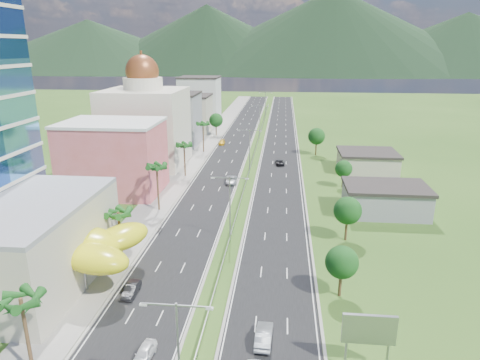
% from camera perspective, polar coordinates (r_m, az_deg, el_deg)
% --- Properties ---
extents(ground, '(500.00, 500.00, 0.00)m').
position_cam_1_polar(ground, '(62.70, -2.46, -11.90)').
color(ground, '#2D5119').
rests_on(ground, ground).
extents(road_left, '(11.00, 260.00, 0.04)m').
position_cam_1_polar(road_left, '(148.12, -0.40, 5.49)').
color(road_left, black).
rests_on(road_left, ground).
extents(road_right, '(11.00, 260.00, 0.04)m').
position_cam_1_polar(road_right, '(147.29, 5.43, 5.34)').
color(road_right, black).
rests_on(road_right, ground).
extents(sidewalk_left, '(7.00, 260.00, 0.12)m').
position_cam_1_polar(sidewalk_left, '(149.41, -4.05, 5.57)').
color(sidewalk_left, gray).
rests_on(sidewalk_left, ground).
extents(median_guardrail, '(0.10, 216.06, 0.76)m').
position_cam_1_polar(median_guardrail, '(129.84, 2.04, 4.04)').
color(median_guardrail, gray).
rests_on(median_guardrail, ground).
extents(streetlight_median_a, '(6.04, 0.25, 11.00)m').
position_cam_1_polar(streetlight_median_a, '(38.53, -8.23, -21.23)').
color(streetlight_median_a, gray).
rests_on(streetlight_median_a, ground).
extents(streetlight_median_b, '(6.04, 0.25, 11.00)m').
position_cam_1_polar(streetlight_median_b, '(68.87, -1.35, -2.92)').
color(streetlight_median_b, gray).
rests_on(streetlight_median_b, ground).
extents(streetlight_median_c, '(6.04, 0.25, 11.00)m').
position_cam_1_polar(streetlight_median_c, '(107.09, 1.29, 4.51)').
color(streetlight_median_c, gray).
rests_on(streetlight_median_c, ground).
extents(streetlight_median_d, '(6.04, 0.25, 11.00)m').
position_cam_1_polar(streetlight_median_d, '(151.19, 2.65, 8.31)').
color(streetlight_median_d, gray).
rests_on(streetlight_median_d, ground).
extents(streetlight_median_e, '(6.04, 0.25, 11.00)m').
position_cam_1_polar(streetlight_median_e, '(195.70, 3.41, 10.39)').
color(streetlight_median_e, gray).
rests_on(streetlight_median_e, ground).
extents(lime_canopy, '(18.00, 15.00, 7.40)m').
position_cam_1_polar(lime_canopy, '(62.90, -21.60, -8.01)').
color(lime_canopy, yellow).
rests_on(lime_canopy, ground).
extents(pink_shophouse, '(20.00, 15.00, 15.00)m').
position_cam_1_polar(pink_shophouse, '(96.17, -16.49, 2.75)').
color(pink_shophouse, '#CE5754').
rests_on(pink_shophouse, ground).
extents(domed_building, '(20.00, 20.00, 28.70)m').
position_cam_1_polar(domed_building, '(116.50, -12.48, 7.48)').
color(domed_building, beige).
rests_on(domed_building, ground).
extents(midrise_grey, '(16.00, 15.00, 16.00)m').
position_cam_1_polar(midrise_grey, '(140.43, -8.87, 7.94)').
color(midrise_grey, gray).
rests_on(midrise_grey, ground).
extents(midrise_beige, '(16.00, 15.00, 13.00)m').
position_cam_1_polar(midrise_beige, '(161.78, -6.91, 8.72)').
color(midrise_beige, '#BEB69C').
rests_on(midrise_beige, ground).
extents(midrise_white, '(16.00, 15.00, 18.00)m').
position_cam_1_polar(midrise_white, '(183.75, -5.38, 10.59)').
color(midrise_white, silver).
rests_on(midrise_white, ground).
extents(billboard, '(5.20, 0.35, 6.20)m').
position_cam_1_polar(billboard, '(45.51, 16.83, -18.71)').
color(billboard, gray).
rests_on(billboard, ground).
extents(shed_near, '(15.00, 10.00, 5.00)m').
position_cam_1_polar(shed_near, '(86.27, 18.78, -2.61)').
color(shed_near, gray).
rests_on(shed_near, ground).
extents(shed_far, '(14.00, 12.00, 4.40)m').
position_cam_1_polar(shed_far, '(114.83, 16.59, 2.33)').
color(shed_far, '#BEB69C').
rests_on(shed_far, ground).
extents(palm_tree_a, '(3.60, 3.60, 9.10)m').
position_cam_1_polar(palm_tree_a, '(45.83, -27.16, -14.37)').
color(palm_tree_a, '#47301C').
rests_on(palm_tree_a, ground).
extents(palm_tree_b, '(3.60, 3.60, 8.10)m').
position_cam_1_polar(palm_tree_b, '(65.26, -15.92, -4.51)').
color(palm_tree_b, '#47301C').
rests_on(palm_tree_b, ground).
extents(palm_tree_c, '(3.60, 3.60, 9.60)m').
position_cam_1_polar(palm_tree_c, '(82.68, -11.05, 1.53)').
color(palm_tree_c, '#47301C').
rests_on(palm_tree_c, ground).
extents(palm_tree_d, '(3.60, 3.60, 8.60)m').
position_cam_1_polar(palm_tree_d, '(104.43, -7.46, 4.48)').
color(palm_tree_d, '#47301C').
rests_on(palm_tree_d, ground).
extents(palm_tree_e, '(3.60, 3.60, 9.40)m').
position_cam_1_polar(palm_tree_e, '(128.25, -4.97, 7.32)').
color(palm_tree_e, '#47301C').
rests_on(palm_tree_e, ground).
extents(leafy_tree_lfar, '(4.90, 4.90, 8.05)m').
position_cam_1_polar(leafy_tree_lfar, '(152.99, -3.21, 7.97)').
color(leafy_tree_lfar, '#47301C').
rests_on(leafy_tree_lfar, ground).
extents(leafy_tree_ra, '(4.20, 4.20, 6.90)m').
position_cam_1_polar(leafy_tree_ra, '(56.05, 13.42, -10.64)').
color(leafy_tree_ra, '#47301C').
rests_on(leafy_tree_ra, ground).
extents(leafy_tree_rb, '(4.55, 4.55, 7.47)m').
position_cam_1_polar(leafy_tree_rb, '(71.66, 14.16, -3.99)').
color(leafy_tree_rb, '#47301C').
rests_on(leafy_tree_rb, ground).
extents(leafy_tree_rc, '(3.85, 3.85, 6.33)m').
position_cam_1_polar(leafy_tree_rc, '(98.66, 13.65, 1.46)').
color(leafy_tree_rc, '#47301C').
rests_on(leafy_tree_rc, ground).
extents(leafy_tree_rd, '(4.90, 4.90, 8.05)m').
position_cam_1_polar(leafy_tree_rd, '(126.96, 10.18, 5.76)').
color(leafy_tree_rd, '#47301C').
rests_on(leafy_tree_rd, ground).
extents(mountain_ridge, '(860.00, 140.00, 90.00)m').
position_cam_1_polar(mountain_ridge, '(507.65, 11.97, 13.62)').
color(mountain_ridge, black).
rests_on(mountain_ridge, ground).
extents(car_white_near_left, '(1.90, 4.13, 1.37)m').
position_cam_1_polar(car_white_near_left, '(48.11, -12.65, -21.61)').
color(car_white_near_left, white).
rests_on(car_white_near_left, road_left).
extents(car_dark_left, '(1.53, 4.23, 1.39)m').
position_cam_1_polar(car_dark_left, '(58.58, -14.28, -13.94)').
color(car_dark_left, black).
rests_on(car_dark_left, road_left).
extents(car_silver_mid_left, '(3.01, 5.69, 1.52)m').
position_cam_1_polar(car_silver_mid_left, '(99.81, -1.16, 0.01)').
color(car_silver_mid_left, '#AEB0B6').
rests_on(car_silver_mid_left, road_left).
extents(car_yellow_far_left, '(2.04, 4.63, 1.32)m').
position_cam_1_polar(car_yellow_far_left, '(139.88, -2.44, 5.04)').
color(car_yellow_far_left, gold).
rests_on(car_yellow_far_left, road_left).
extents(car_silver_right, '(1.90, 4.98, 1.62)m').
position_cam_1_polar(car_silver_right, '(49.17, 3.20, -19.98)').
color(car_silver_right, '#9DA0A4').
rests_on(car_silver_right, road_right).
extents(car_dark_far_right, '(2.61, 4.91, 1.31)m').
position_cam_1_polar(car_dark_far_right, '(116.06, 5.33, 2.38)').
color(car_dark_far_right, black).
rests_on(car_dark_far_right, road_right).
extents(motorcycle, '(0.62, 2.01, 1.28)m').
position_cam_1_polar(motorcycle, '(75.06, -10.58, -6.45)').
color(motorcycle, black).
rests_on(motorcycle, road_left).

